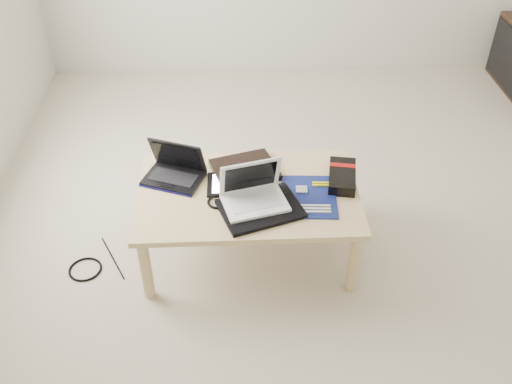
{
  "coord_description": "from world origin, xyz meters",
  "views": [
    {
      "loc": [
        -0.54,
        -2.38,
        2.16
      ],
      "look_at": [
        -0.44,
        -0.16,
        0.4
      ],
      "focal_mm": 40.0,
      "sensor_mm": 36.0,
      "label": 1
    }
  ],
  "objects_px": {
    "white_laptop": "(253,194)",
    "netbook": "(175,171)",
    "coffee_table": "(248,199)",
    "gpu_box": "(342,176)"
  },
  "relations": [
    {
      "from": "netbook",
      "to": "coffee_table",
      "type": "bearing_deg",
      "value": -19.98
    },
    {
      "from": "gpu_box",
      "to": "white_laptop",
      "type": "bearing_deg",
      "value": -160.04
    },
    {
      "from": "coffee_table",
      "to": "netbook",
      "type": "relative_size",
      "value": 3.19
    },
    {
      "from": "coffee_table",
      "to": "white_laptop",
      "type": "relative_size",
      "value": 3.22
    },
    {
      "from": "white_laptop",
      "to": "netbook",
      "type": "bearing_deg",
      "value": 149.34
    },
    {
      "from": "white_laptop",
      "to": "gpu_box",
      "type": "bearing_deg",
      "value": 19.96
    },
    {
      "from": "white_laptop",
      "to": "gpu_box",
      "type": "xyz_separation_m",
      "value": [
        0.46,
        0.17,
        -0.04
      ]
    },
    {
      "from": "netbook",
      "to": "gpu_box",
      "type": "height_order",
      "value": "netbook"
    },
    {
      "from": "netbook",
      "to": "white_laptop",
      "type": "distance_m",
      "value": 0.46
    },
    {
      "from": "coffee_table",
      "to": "gpu_box",
      "type": "bearing_deg",
      "value": 8.04
    }
  ]
}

